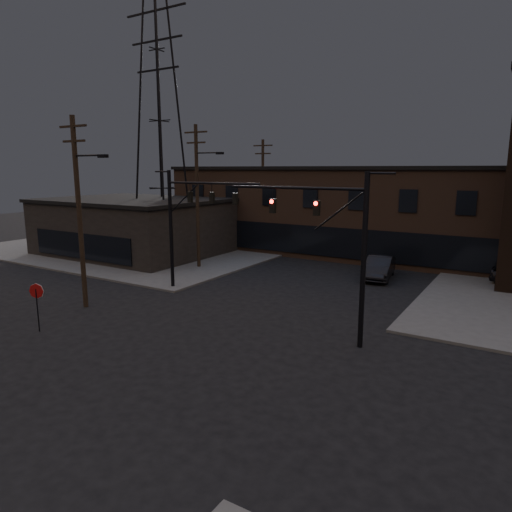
{
  "coord_description": "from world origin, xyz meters",
  "views": [
    {
      "loc": [
        12.81,
        -14.95,
        8.09
      ],
      "look_at": [
        0.3,
        5.43,
        3.5
      ],
      "focal_mm": 32.0,
      "sensor_mm": 36.0,
      "label": 1
    }
  ],
  "objects_px": {
    "traffic_signal_near": "(340,239)",
    "stop_sign": "(37,296)",
    "traffic_signal_far": "(185,216)",
    "car_crossing": "(379,267)"
  },
  "relations": [
    {
      "from": "traffic_signal_far",
      "to": "car_crossing",
      "type": "bearing_deg",
      "value": 45.7
    },
    {
      "from": "traffic_signal_near",
      "to": "stop_sign",
      "type": "height_order",
      "value": "traffic_signal_near"
    },
    {
      "from": "traffic_signal_near",
      "to": "traffic_signal_far",
      "type": "distance_m",
      "value": 12.57
    },
    {
      "from": "stop_sign",
      "to": "car_crossing",
      "type": "relative_size",
      "value": 0.49
    },
    {
      "from": "stop_sign",
      "to": "traffic_signal_far",
      "type": "bearing_deg",
      "value": 82.68
    },
    {
      "from": "traffic_signal_near",
      "to": "car_crossing",
      "type": "distance_m",
      "value": 14.48
    },
    {
      "from": "car_crossing",
      "to": "traffic_signal_far",
      "type": "bearing_deg",
      "value": -142.41
    },
    {
      "from": "stop_sign",
      "to": "traffic_signal_near",
      "type": "bearing_deg",
      "value": 25.9
    },
    {
      "from": "traffic_signal_far",
      "to": "car_crossing",
      "type": "distance_m",
      "value": 14.9
    },
    {
      "from": "traffic_signal_near",
      "to": "stop_sign",
      "type": "distance_m",
      "value": 15.17
    }
  ]
}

